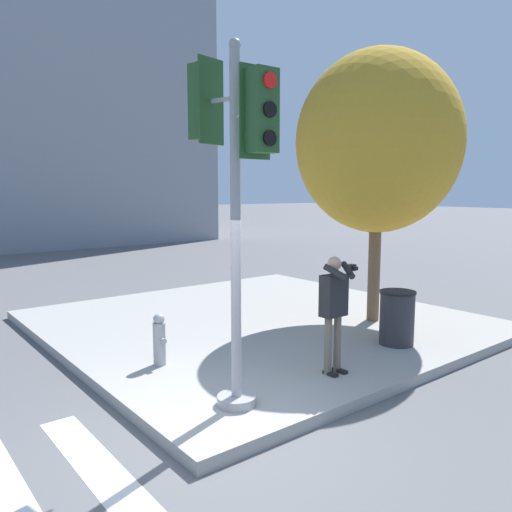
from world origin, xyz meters
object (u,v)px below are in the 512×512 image
Objects in this scene: fire_hydrant at (159,340)px; traffic_signal_pole at (233,175)px; person_photographer at (334,304)px; street_tree at (378,143)px; trash_bin at (397,317)px.

traffic_signal_pole is at bearing -89.29° from fire_hydrant.
person_photographer is 2.14× the size of fire_hydrant.
person_photographer reaches higher than fire_hydrant.
traffic_signal_pole is 2.57m from person_photographer.
street_tree is 5.75× the size of trash_bin.
street_tree is at bearing 28.38° from person_photographer.
fire_hydrant is 4.10m from trash_bin.
person_photographer is 4.20m from street_tree.
street_tree is at bearing -4.12° from fire_hydrant.
person_photographer is at bearing -151.62° from street_tree.
fire_hydrant is (-1.83, 1.92, -0.65)m from person_photographer.
street_tree is 3.55m from trash_bin.
fire_hydrant is at bearing 90.71° from traffic_signal_pole.
person_photographer is (1.81, 0.01, -1.82)m from traffic_signal_pole.
street_tree is at bearing 52.64° from trash_bin.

